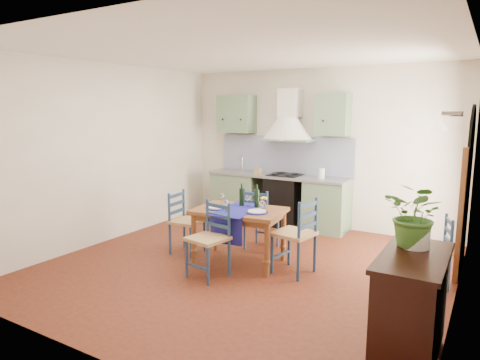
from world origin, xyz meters
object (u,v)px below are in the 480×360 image
at_px(dining_table, 239,215).
at_px(chair_near, 210,239).
at_px(sideboard, 410,305).
at_px(potted_plant, 417,215).

bearing_deg(dining_table, chair_near, -97.17).
distance_m(chair_near, sideboard, 2.58).
distance_m(dining_table, chair_near, 0.63).
relative_size(dining_table, sideboard, 1.21).
bearing_deg(potted_plant, dining_table, 155.39).
height_order(dining_table, chair_near, dining_table).
relative_size(dining_table, potted_plant, 2.30).
bearing_deg(sideboard, dining_table, 151.69).
relative_size(chair_near, potted_plant, 1.71).
height_order(dining_table, sideboard, dining_table).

